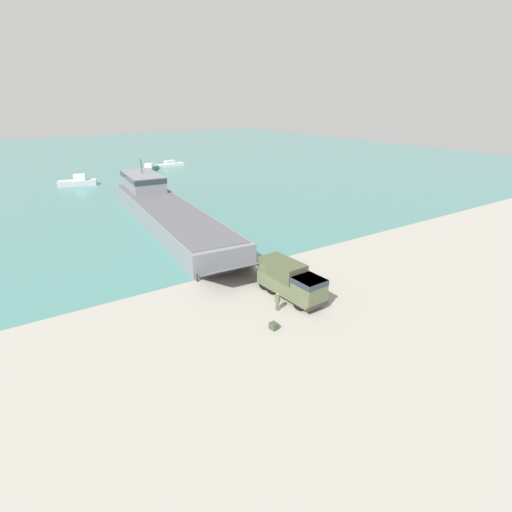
{
  "coord_description": "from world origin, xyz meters",
  "views": [
    {
      "loc": [
        -18.31,
        -28.94,
        16.89
      ],
      "look_at": [
        2.15,
        1.64,
        2.33
      ],
      "focal_mm": 28.0,
      "sensor_mm": 36.0,
      "label": 1
    }
  ],
  "objects_px": {
    "military_truck": "(291,280)",
    "moored_boat_b": "(168,165)",
    "moored_boat_a": "(78,182)",
    "landing_craft": "(163,208)",
    "soldier_on_ramp": "(277,300)",
    "mooring_bollard": "(197,277)",
    "cargo_crate": "(274,326)",
    "moored_boat_c": "(150,168)"
  },
  "relations": [
    {
      "from": "military_truck",
      "to": "moored_boat_b",
      "type": "bearing_deg",
      "value": 162.97
    },
    {
      "from": "military_truck",
      "to": "moored_boat_a",
      "type": "xyz_separation_m",
      "value": [
        -5.52,
        64.11,
        -0.9
      ]
    },
    {
      "from": "landing_craft",
      "to": "moored_boat_b",
      "type": "height_order",
      "value": "landing_craft"
    },
    {
      "from": "soldier_on_ramp",
      "to": "moored_boat_b",
      "type": "xyz_separation_m",
      "value": [
        22.11,
        78.31,
        -0.45
      ]
    },
    {
      "from": "military_truck",
      "to": "soldier_on_ramp",
      "type": "bearing_deg",
      "value": -63.84
    },
    {
      "from": "mooring_bollard",
      "to": "soldier_on_ramp",
      "type": "bearing_deg",
      "value": -71.03
    },
    {
      "from": "moored_boat_a",
      "to": "cargo_crate",
      "type": "distance_m",
      "value": 67.73
    },
    {
      "from": "moored_boat_b",
      "to": "moored_boat_a",
      "type": "bearing_deg",
      "value": 111.28
    },
    {
      "from": "military_truck",
      "to": "soldier_on_ramp",
      "type": "xyz_separation_m",
      "value": [
        -2.51,
        -1.38,
        -0.69
      ]
    },
    {
      "from": "moored_boat_b",
      "to": "moored_boat_c",
      "type": "xyz_separation_m",
      "value": [
        -6.35,
        -3.64,
        0.1
      ]
    },
    {
      "from": "moored_boat_c",
      "to": "cargo_crate",
      "type": "distance_m",
      "value": 78.92
    },
    {
      "from": "military_truck",
      "to": "moored_boat_b",
      "type": "xyz_separation_m",
      "value": [
        19.61,
        76.93,
        -1.13
      ]
    },
    {
      "from": "moored_boat_c",
      "to": "military_truck",
      "type": "bearing_deg",
      "value": -64.16
    },
    {
      "from": "cargo_crate",
      "to": "mooring_bollard",
      "type": "bearing_deg",
      "value": 95.74
    },
    {
      "from": "military_truck",
      "to": "soldier_on_ramp",
      "type": "relative_size",
      "value": 4.32
    },
    {
      "from": "military_truck",
      "to": "mooring_bollard",
      "type": "distance_m",
      "value": 9.61
    },
    {
      "from": "moored_boat_b",
      "to": "mooring_bollard",
      "type": "bearing_deg",
      "value": 154.23
    },
    {
      "from": "mooring_bollard",
      "to": "cargo_crate",
      "type": "relative_size",
      "value": 1.36
    },
    {
      "from": "moored_boat_a",
      "to": "moored_boat_c",
      "type": "height_order",
      "value": "moored_boat_a"
    },
    {
      "from": "landing_craft",
      "to": "soldier_on_ramp",
      "type": "xyz_separation_m",
      "value": [
        -2.26,
        -31.43,
        -0.93
      ]
    },
    {
      "from": "moored_boat_c",
      "to": "cargo_crate",
      "type": "bearing_deg",
      "value": -66.9
    },
    {
      "from": "moored_boat_b",
      "to": "cargo_crate",
      "type": "relative_size",
      "value": 14.32
    },
    {
      "from": "moored_boat_c",
      "to": "mooring_bollard",
      "type": "distance_m",
      "value": 68.25
    },
    {
      "from": "military_truck",
      "to": "cargo_crate",
      "type": "height_order",
      "value": "military_truck"
    },
    {
      "from": "landing_craft",
      "to": "mooring_bollard",
      "type": "height_order",
      "value": "landing_craft"
    },
    {
      "from": "moored_boat_a",
      "to": "mooring_bollard",
      "type": "relative_size",
      "value": 9.17
    },
    {
      "from": "landing_craft",
      "to": "moored_boat_a",
      "type": "distance_m",
      "value": 34.49
    },
    {
      "from": "soldier_on_ramp",
      "to": "mooring_bollard",
      "type": "xyz_separation_m",
      "value": [
        -3.12,
        9.08,
        -0.49
      ]
    },
    {
      "from": "landing_craft",
      "to": "moored_boat_a",
      "type": "xyz_separation_m",
      "value": [
        -5.26,
        34.06,
        -1.14
      ]
    },
    {
      "from": "moored_boat_c",
      "to": "mooring_bollard",
      "type": "relative_size",
      "value": 8.02
    },
    {
      "from": "cargo_crate",
      "to": "moored_boat_b",
      "type": "bearing_deg",
      "value": 73.34
    },
    {
      "from": "moored_boat_a",
      "to": "moored_boat_c",
      "type": "relative_size",
      "value": 1.14
    },
    {
      "from": "landing_craft",
      "to": "military_truck",
      "type": "relative_size",
      "value": 6.18
    },
    {
      "from": "military_truck",
      "to": "moored_boat_c",
      "type": "relative_size",
      "value": 1.04
    },
    {
      "from": "moored_boat_a",
      "to": "moored_boat_c",
      "type": "distance_m",
      "value": 20.89
    },
    {
      "from": "military_truck",
      "to": "cargo_crate",
      "type": "distance_m",
      "value": 5.92
    },
    {
      "from": "landing_craft",
      "to": "mooring_bollard",
      "type": "bearing_deg",
      "value": -98.36
    },
    {
      "from": "landing_craft",
      "to": "mooring_bollard",
      "type": "relative_size",
      "value": 51.53
    },
    {
      "from": "landing_craft",
      "to": "cargo_crate",
      "type": "xyz_separation_m",
      "value": [
        -4.24,
        -33.66,
        -1.62
      ]
    },
    {
      "from": "landing_craft",
      "to": "military_truck",
      "type": "bearing_deg",
      "value": -84.35
    },
    {
      "from": "moored_boat_c",
      "to": "cargo_crate",
      "type": "xyz_separation_m",
      "value": [
        -17.75,
        -76.89,
        -0.35
      ]
    },
    {
      "from": "military_truck",
      "to": "moored_boat_c",
      "type": "distance_m",
      "value": 74.48
    }
  ]
}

